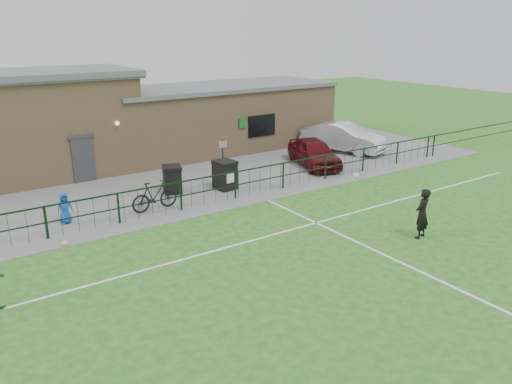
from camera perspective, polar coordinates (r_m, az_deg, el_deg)
ground at (r=14.64m, az=11.25°, el=-9.95°), size 90.00×90.00×0.00m
paving_strip at (r=25.21m, az=-10.94°, el=2.21°), size 34.00×13.00×0.02m
pitch_line_touch at (r=20.33m, az=-4.45°, el=-1.43°), size 28.00×0.10×0.01m
pitch_line_mid at (r=17.35m, az=1.87°, el=-4.92°), size 28.00×0.10×0.01m
pitch_line_perp at (r=16.00m, az=16.37°, el=-7.80°), size 0.10×16.00×0.01m
perimeter_fence at (r=20.30m, az=-4.77°, el=0.31°), size 28.00×0.10×1.20m
wheelie_bin_left at (r=21.83m, az=-9.55°, el=1.34°), size 0.95×1.02×1.11m
wheelie_bin_right at (r=22.07m, az=-3.58°, el=1.86°), size 0.86×0.96×1.19m
sign_post at (r=23.09m, az=-3.80°, el=3.63°), size 0.07×0.07×2.00m
car_maroon at (r=25.92m, az=6.64°, el=4.52°), size 2.89×4.51×1.43m
car_silver at (r=29.35m, az=9.95°, el=6.18°), size 3.26×5.24×1.63m
bicycle_d at (r=19.83m, az=-11.50°, el=-0.43°), size 1.97×0.68×1.17m
spectator_child at (r=19.42m, az=-21.02°, el=-1.74°), size 0.58×0.39×1.15m
goalkeeper_kick at (r=17.75m, az=18.29°, el=-2.26°), size 1.18×2.85×1.84m
ball_ground at (r=17.63m, az=-20.98°, el=-5.47°), size 0.21×0.21×0.21m
clubhouse at (r=27.16m, az=-15.52°, el=7.82°), size 24.25×5.40×4.96m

